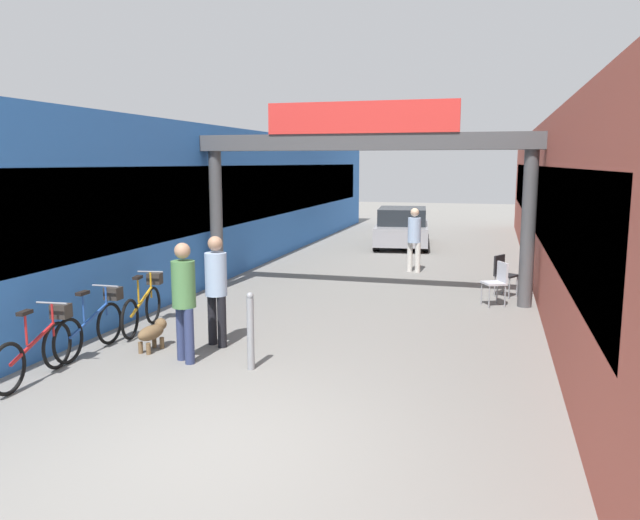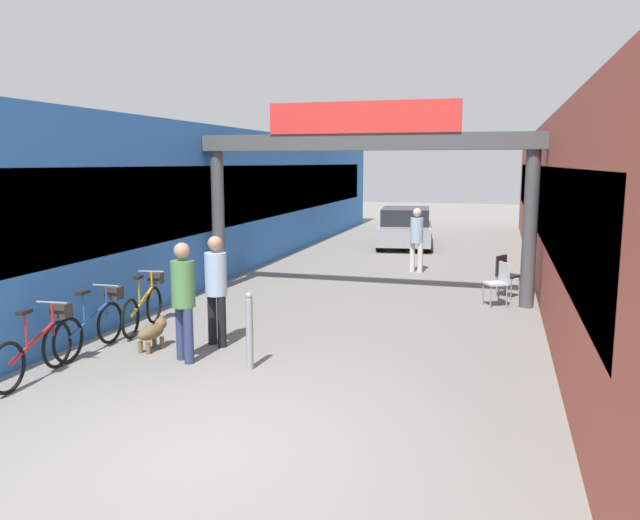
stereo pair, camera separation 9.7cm
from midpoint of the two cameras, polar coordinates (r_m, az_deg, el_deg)
name	(u,v)px [view 1 (the left image)]	position (r m, az deg, el deg)	size (l,w,h in m)	color
ground_plane	(212,446)	(6.74, -10.31, -16.35)	(80.00, 80.00, 0.00)	gray
storefront_left	(214,198)	(18.25, -9.84, 5.62)	(3.00, 26.00, 3.72)	blue
storefront_right	(597,204)	(16.66, 23.82, 4.70)	(3.00, 26.00, 3.72)	#B25142
arcade_sign_gateway	(362,161)	(13.13, 3.66, 9.02)	(7.40, 0.47, 4.09)	#4C4C4F
pedestrian_with_dog	(184,294)	(9.13, -12.64, -3.06)	(0.47, 0.47, 1.74)	navy
pedestrian_companion	(216,283)	(9.84, -9.76, -2.12)	(0.46, 0.46, 1.74)	black
pedestrian_carrying_crate	(414,236)	(16.53, 8.44, 2.22)	(0.45, 0.45, 1.69)	silver
dog_on_leash	(153,332)	(9.99, -15.30, -6.39)	(0.31, 0.64, 0.46)	brown
bicycle_red_nearest	(39,347)	(9.20, -24.60, -7.21)	(0.46, 1.69, 0.98)	black
bicycle_blue_second	(94,323)	(10.16, -20.22, -5.46)	(0.46, 1.69, 0.98)	black
bicycle_orange_third	(144,305)	(11.21, -16.02, -3.94)	(0.47, 1.67, 0.98)	black
bollard_post_metal	(251,330)	(8.75, -6.69, -6.42)	(0.10, 0.10, 1.10)	gray
cafe_chair_aluminium_nearer	(498,280)	(12.99, 15.72, -1.73)	(0.54, 0.54, 0.89)	gray
cafe_chair_black_farther	(503,272)	(13.97, 16.21, -1.03)	(0.55, 0.55, 0.89)	gray
parked_car_silver	(402,228)	(21.75, 7.40, 2.96)	(2.18, 4.17, 1.33)	#99999E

